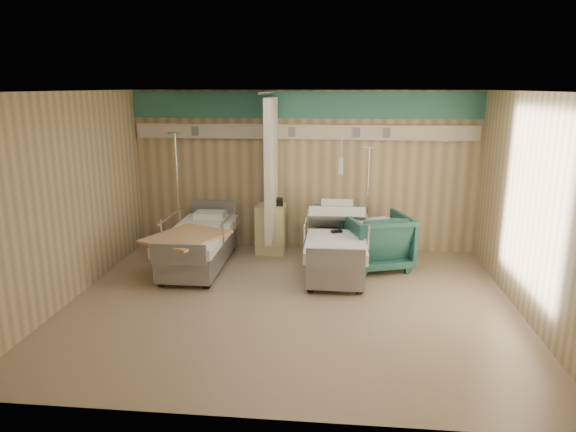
{
  "coord_description": "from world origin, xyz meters",
  "views": [
    {
      "loc": [
        0.61,
        -6.42,
        2.86
      ],
      "look_at": [
        -0.09,
        0.6,
        1.07
      ],
      "focal_mm": 32.0,
      "sensor_mm": 36.0,
      "label": 1
    }
  ],
  "objects": [
    {
      "name": "ground",
      "position": [
        0.0,
        0.0,
        0.0
      ],
      "size": [
        6.0,
        5.0,
        0.0
      ],
      "primitive_type": "cube",
      "color": "gray",
      "rests_on": "ground"
    },
    {
      "name": "visitor_armchair",
      "position": [
        1.25,
        1.58,
        0.45
      ],
      "size": [
        1.21,
        1.23,
        0.89
      ],
      "primitive_type": "imported",
      "rotation": [
        0.0,
        0.0,
        3.46
      ],
      "color": "#21534F",
      "rests_on": "ground"
    },
    {
      "name": "iv_stand_left",
      "position": [
        -2.19,
        2.17,
        0.43
      ],
      "size": [
        0.37,
        0.37,
        2.1
      ],
      "rotation": [
        0.0,
        0.0,
        -0.3
      ],
      "color": "silver",
      "rests_on": "ground"
    },
    {
      "name": "bedside_cabinet",
      "position": [
        -0.55,
        2.2,
        0.42
      ],
      "size": [
        0.5,
        0.48,
        0.85
      ],
      "primitive_type": "cube",
      "color": "#E6E190",
      "rests_on": "ground"
    },
    {
      "name": "waffle_blanket",
      "position": [
        1.25,
        1.54,
        0.93
      ],
      "size": [
        0.77,
        0.74,
        0.07
      ],
      "primitive_type": "cube",
      "rotation": [
        0.0,
        0.0,
        3.59
      ],
      "color": "silver",
      "rests_on": "visitor_armchair"
    },
    {
      "name": "bed_left",
      "position": [
        -1.6,
        1.3,
        0.32
      ],
      "size": [
        1.0,
        2.16,
        0.63
      ],
      "primitive_type": null,
      "color": "white",
      "rests_on": "ground"
    },
    {
      "name": "iv_stand_right",
      "position": [
        1.12,
        2.28,
        0.38
      ],
      "size": [
        0.33,
        0.33,
        1.87
      ],
      "rotation": [
        0.0,
        0.0,
        0.28
      ],
      "color": "silver",
      "rests_on": "ground"
    },
    {
      "name": "tan_blanket",
      "position": [
        -1.66,
        0.84,
        0.65
      ],
      "size": [
        1.31,
        1.43,
        0.04
      ],
      "primitive_type": "cube",
      "rotation": [
        0.0,
        0.0,
        -0.42
      ],
      "color": "tan",
      "rests_on": "bed_left"
    },
    {
      "name": "toiletry_bag",
      "position": [
        -0.46,
        2.18,
        0.92
      ],
      "size": [
        0.26,
        0.19,
        0.13
      ],
      "primitive_type": "cube",
      "rotation": [
        0.0,
        0.0,
        0.18
      ],
      "color": "black",
      "rests_on": "bedside_cabinet"
    },
    {
      "name": "room_walls",
      "position": [
        -0.03,
        0.25,
        1.86
      ],
      "size": [
        6.04,
        5.04,
        2.82
      ],
      "color": "tan",
      "rests_on": "ground"
    },
    {
      "name": "call_remote",
      "position": [
        0.6,
        1.36,
        0.65
      ],
      "size": [
        0.19,
        0.14,
        0.04
      ],
      "primitive_type": "cube",
      "rotation": [
        0.0,
        0.0,
        0.4
      ],
      "color": "black",
      "rests_on": "bed_right"
    },
    {
      "name": "bed_right",
      "position": [
        0.6,
        1.3,
        0.32
      ],
      "size": [
        1.0,
        2.16,
        0.63
      ],
      "primitive_type": null,
      "color": "white",
      "rests_on": "ground"
    },
    {
      "name": "white_cup",
      "position": [
        -0.62,
        2.18,
        0.91
      ],
      "size": [
        0.12,
        0.12,
        0.13
      ],
      "primitive_type": "cylinder",
      "rotation": [
        0.0,
        0.0,
        0.36
      ],
      "color": "white",
      "rests_on": "bedside_cabinet"
    }
  ]
}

